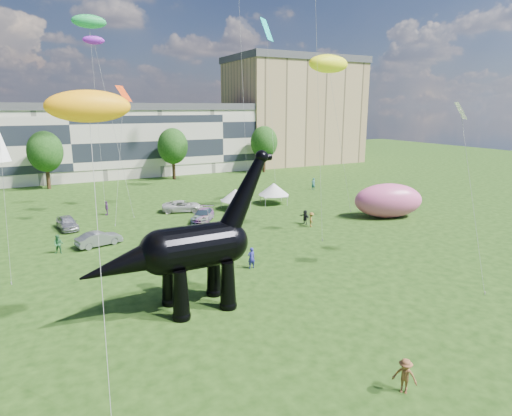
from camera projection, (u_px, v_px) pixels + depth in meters
name	position (u px, v px, depth m)	size (l,w,h in m)	color
ground	(299.00, 317.00, 26.07)	(220.00, 220.00, 0.00)	#16330C
terrace_row	(69.00, 145.00, 74.79)	(78.00, 11.00, 12.00)	beige
apartment_block	(293.00, 113.00, 97.56)	(28.00, 18.00, 22.00)	tan
tree_mid_left	(45.00, 148.00, 65.15)	(5.20, 5.20, 9.44)	#382314
tree_mid_right	(173.00, 143.00, 74.04)	(5.20, 5.20, 9.44)	#382314
tree_far_right	(264.00, 140.00, 82.04)	(5.20, 5.20, 9.44)	#382314
dinosaur_sculpture	(189.00, 251.00, 26.33)	(12.38, 3.45, 10.16)	black
car_silver	(67.00, 223.00, 44.44)	(1.69, 4.19, 1.43)	#ADADB2
car_grey	(99.00, 239.00, 39.19)	(1.42, 4.07, 1.34)	gray
car_white	(183.00, 206.00, 51.96)	(2.26, 4.90, 1.36)	silver
car_dark	(203.00, 215.00, 47.71)	(1.92, 4.73, 1.37)	#595960
gazebo_near	(236.00, 195.00, 53.03)	(3.79, 3.79, 2.55)	silver
gazebo_far	(274.00, 189.00, 55.99)	(4.86, 4.86, 2.76)	silver
inflatable_pink	(388.00, 201.00, 49.06)	(7.89, 3.94, 3.94)	#E65996
visitors	(166.00, 242.00, 37.74)	(56.08, 42.51, 1.83)	gray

